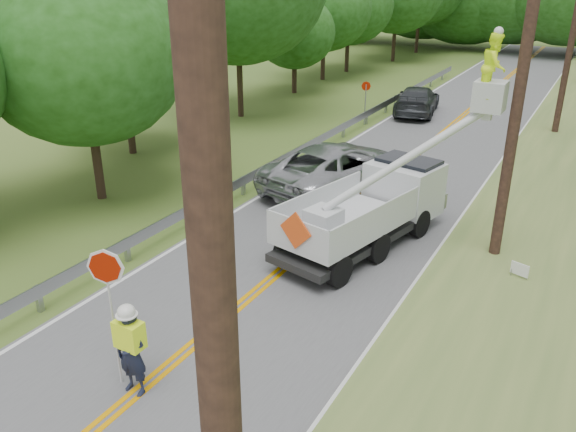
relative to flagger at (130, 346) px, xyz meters
The scene contains 11 objects.
ground 1.09m from the flagger, 51.77° to the left, with size 140.00×140.00×0.00m, color #3D5B20.
road 14.12m from the flagger, 89.76° to the left, with size 7.20×96.00×0.03m.
guardrail 15.51m from the flagger, 104.80° to the left, with size 0.18×48.00×0.77m.
utility_poles 18.31m from the flagger, 73.51° to the left, with size 1.60×43.30×10.00m.
treeline_left 30.30m from the flagger, 110.90° to the left, with size 10.73×56.76×11.24m.
flagger is the anchor object (origin of this frame).
bucket_truck 9.20m from the flagger, 78.30° to the left, with size 5.01×6.52×6.21m.
suv_silver 12.24m from the flagger, 95.92° to the left, with size 2.94×6.38×1.77m, color #A7A9AE.
suv_darkgrey 25.76m from the flagger, 95.38° to the left, with size 2.15×5.28×1.53m, color #313438.
stop_sign_permanent 22.20m from the flagger, 100.50° to the left, with size 0.47×0.18×2.30m.
yard_sign 9.88m from the flagger, 53.30° to the left, with size 0.47×0.18×0.70m.
Camera 1 is at (6.98, -6.58, 7.69)m, focal length 36.08 mm.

